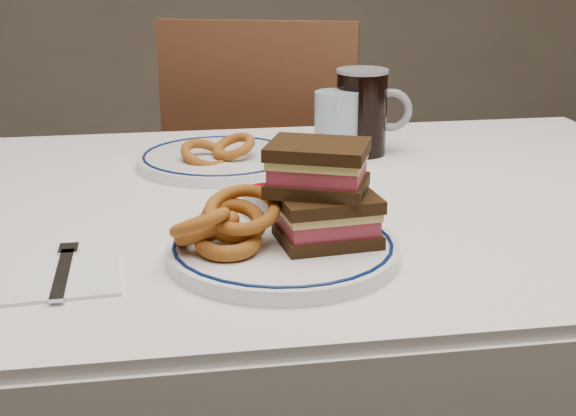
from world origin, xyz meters
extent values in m
cube|color=silver|center=(0.00, 0.00, 0.73)|extent=(1.26, 0.86, 0.03)
cylinder|color=#4F2C19|center=(0.54, 0.34, 0.35)|extent=(0.06, 0.06, 0.71)
cube|color=silver|center=(0.00, 0.43, 0.65)|extent=(1.26, 0.01, 0.17)
cube|color=#4F2C19|center=(0.08, 0.83, 0.44)|extent=(0.53, 0.53, 0.04)
cylinder|color=#4F2C19|center=(0.31, 0.96, 0.21)|extent=(0.04, 0.04, 0.42)
cylinder|color=#4F2C19|center=(0.21, 0.60, 0.21)|extent=(0.04, 0.04, 0.42)
cylinder|color=#4F2C19|center=(-0.04, 1.06, 0.21)|extent=(0.04, 0.04, 0.42)
cylinder|color=#4F2C19|center=(-0.14, 0.71, 0.21)|extent=(0.04, 0.04, 0.42)
cube|color=#4F2C19|center=(0.03, 0.65, 0.70)|extent=(0.42, 0.15, 0.47)
cylinder|color=white|center=(-0.05, -0.22, 0.76)|extent=(0.27, 0.27, 0.02)
torus|color=#091A46|center=(-0.05, -0.22, 0.77)|extent=(0.25, 0.25, 0.00)
cube|color=black|center=(0.00, -0.22, 0.78)|extent=(0.12, 0.10, 0.01)
cube|color=#AB3148|center=(0.00, -0.22, 0.79)|extent=(0.11, 0.09, 0.02)
cube|color=#CFBB5C|center=(0.00, -0.22, 0.81)|extent=(0.11, 0.09, 0.01)
cube|color=black|center=(0.00, -0.22, 0.82)|extent=(0.12, 0.10, 0.01)
cube|color=black|center=(-0.01, -0.21, 0.83)|extent=(0.13, 0.12, 0.01)
cube|color=#AB3148|center=(-0.01, -0.21, 0.85)|extent=(0.12, 0.11, 0.02)
cube|color=#CFBB5C|center=(-0.01, -0.21, 0.86)|extent=(0.13, 0.12, 0.01)
cube|color=black|center=(-0.01, -0.21, 0.87)|extent=(0.13, 0.12, 0.01)
torus|color=brown|center=(-0.12, -0.24, 0.78)|extent=(0.08, 0.08, 0.03)
torus|color=brown|center=(-0.14, -0.21, 0.79)|extent=(0.09, 0.08, 0.06)
torus|color=brown|center=(-0.11, -0.22, 0.80)|extent=(0.08, 0.08, 0.05)
torus|color=brown|center=(-0.15, -0.24, 0.80)|extent=(0.08, 0.07, 0.06)
torus|color=brown|center=(-0.10, -0.22, 0.81)|extent=(0.09, 0.09, 0.05)
cylinder|color=silver|center=(-0.06, -0.12, 0.78)|extent=(0.06, 0.06, 0.03)
cylinder|color=#8D020B|center=(-0.06, -0.12, 0.80)|extent=(0.05, 0.05, 0.01)
cylinder|color=black|center=(0.15, 0.22, 0.82)|extent=(0.08, 0.08, 0.14)
cylinder|color=gray|center=(0.15, 0.22, 0.89)|extent=(0.09, 0.09, 0.01)
torus|color=gray|center=(0.20, 0.21, 0.82)|extent=(0.07, 0.03, 0.07)
cylinder|color=#98AFC4|center=(0.10, 0.19, 0.81)|extent=(0.07, 0.07, 0.11)
cylinder|color=white|center=(-0.09, 0.18, 0.76)|extent=(0.26, 0.26, 0.02)
torus|color=#091A46|center=(-0.09, 0.18, 0.77)|extent=(0.25, 0.25, 0.00)
torus|color=brown|center=(-0.12, 0.16, 0.78)|extent=(0.09, 0.08, 0.06)
torus|color=brown|center=(-0.07, 0.16, 0.78)|extent=(0.08, 0.07, 0.05)
cube|color=silver|center=(-0.29, -0.24, 0.75)|extent=(0.13, 0.13, 0.00)
cube|color=#B6B6BB|center=(-0.29, -0.24, 0.76)|extent=(0.02, 0.14, 0.00)
cube|color=#B6B6BB|center=(-0.29, -0.17, 0.76)|extent=(0.02, 0.03, 0.00)
camera|label=1|loc=(-0.18, -1.06, 1.10)|focal=50.00mm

